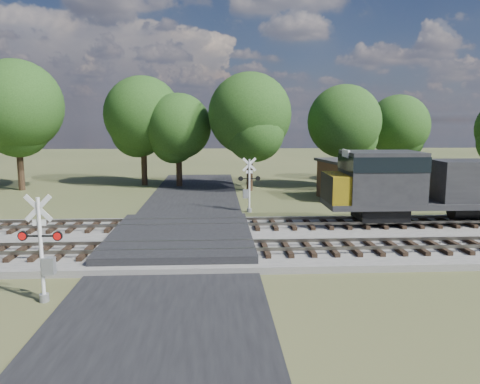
{
  "coord_description": "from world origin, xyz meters",
  "views": [
    {
      "loc": [
        1.76,
        -22.53,
        6.18
      ],
      "look_at": [
        3.05,
        2.0,
        2.39
      ],
      "focal_mm": 35.0,
      "sensor_mm": 36.0,
      "label": 1
    }
  ],
  "objects": [
    {
      "name": "track_far",
      "position": [
        3.12,
        3.0,
        0.41
      ],
      "size": [
        140.0,
        2.6,
        0.33
      ],
      "color": "black",
      "rests_on": "ballast_bed"
    },
    {
      "name": "crossing_panel",
      "position": [
        0.0,
        0.5,
        0.32
      ],
      "size": [
        7.0,
        9.0,
        0.62
      ],
      "primitive_type": "cube",
      "color": "#262628",
      "rests_on": "ground"
    },
    {
      "name": "ground",
      "position": [
        0.0,
        0.0,
        0.0
      ],
      "size": [
        160.0,
        160.0,
        0.0
      ],
      "primitive_type": "plane",
      "color": "#3E4927",
      "rests_on": "ground"
    },
    {
      "name": "track_near",
      "position": [
        3.12,
        -2.0,
        0.41
      ],
      "size": [
        140.0,
        2.6,
        0.33
      ],
      "color": "black",
      "rests_on": "ballast_bed"
    },
    {
      "name": "road",
      "position": [
        0.0,
        0.0,
        0.04
      ],
      "size": [
        7.0,
        60.0,
        0.08
      ],
      "primitive_type": "cube",
      "color": "black",
      "rests_on": "ground"
    },
    {
      "name": "equipment_shed",
      "position": [
        12.47,
        13.32,
        1.59
      ],
      "size": [
        5.37,
        5.37,
        3.14
      ],
      "rotation": [
        0.0,
        0.0,
        0.18
      ],
      "color": "#4A3520",
      "rests_on": "ground"
    },
    {
      "name": "crossing_signal_near",
      "position": [
        -4.08,
        -6.9,
        1.56
      ],
      "size": [
        1.51,
        0.33,
        3.75
      ],
      "rotation": [
        0.0,
        0.0,
        -0.06
      ],
      "color": "silver",
      "rests_on": "ground"
    },
    {
      "name": "treeline",
      "position": [
        4.08,
        19.89,
        6.55
      ],
      "size": [
        82.03,
        11.86,
        11.75
      ],
      "color": "black",
      "rests_on": "ground"
    },
    {
      "name": "crossing_signal_far",
      "position": [
        3.95,
        8.48,
        1.54
      ],
      "size": [
        1.5,
        0.32,
        3.71
      ],
      "rotation": [
        0.0,
        0.0,
        3.21
      ],
      "color": "silver",
      "rests_on": "ground"
    },
    {
      "name": "ballast_bed",
      "position": [
        10.0,
        0.5,
        0.15
      ],
      "size": [
        140.0,
        10.0,
        0.3
      ],
      "primitive_type": "cube",
      "color": "gray",
      "rests_on": "ground"
    }
  ]
}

